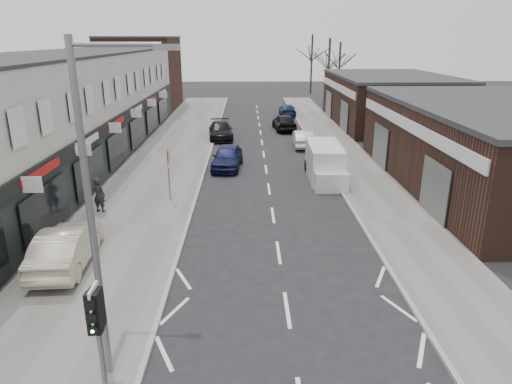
{
  "coord_description": "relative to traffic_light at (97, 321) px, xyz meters",
  "views": [
    {
      "loc": [
        -1.22,
        -10.26,
        8.05
      ],
      "look_at": [
        -0.9,
        5.79,
        2.6
      ],
      "focal_mm": 32.0,
      "sensor_mm": 36.0,
      "label": 1
    }
  ],
  "objects": [
    {
      "name": "white_van",
      "position": [
        7.8,
        17.88,
        -1.44
      ],
      "size": [
        1.99,
        5.33,
        2.05
      ],
      "rotation": [
        0.0,
        0.0,
        -0.03
      ],
      "color": "silver",
      "rests_on": "ground"
    },
    {
      "name": "brick_block_far",
      "position": [
        -9.1,
        47.02,
        1.59
      ],
      "size": [
        8.0,
        10.0,
        8.0
      ],
      "primitive_type": "cube",
      "color": "#44271D",
      "rests_on": "ground"
    },
    {
      "name": "tree_far_b",
      "position": [
        15.9,
        56.02,
        -2.41
      ],
      "size": [
        3.6,
        3.6,
        7.5
      ],
      "primitive_type": null,
      "color": "#382D26",
      "rests_on": "ground"
    },
    {
      "name": "parked_car_left_a",
      "position": [
        1.91,
        20.39,
        -1.68
      ],
      "size": [
        2.14,
        4.48,
        1.48
      ],
      "primitive_type": "imported",
      "rotation": [
        0.0,
        0.0,
        -0.09
      ],
      "color": "#13173D",
      "rests_on": "ground"
    },
    {
      "name": "tree_far_c",
      "position": [
        12.9,
        62.02,
        -2.41
      ],
      "size": [
        3.6,
        3.6,
        8.5
      ],
      "primitive_type": null,
      "color": "#382D26",
      "rests_on": "ground"
    },
    {
      "name": "shop_terrace_left",
      "position": [
        -9.1,
        21.52,
        1.14
      ],
      "size": [
        8.0,
        41.0,
        7.1
      ],
      "primitive_type": "cube",
      "color": "silver",
      "rests_on": "ground"
    },
    {
      "name": "right_unit_far",
      "position": [
        16.9,
        36.02,
        -0.16
      ],
      "size": [
        10.0,
        16.0,
        4.5
      ],
      "primitive_type": "cube",
      "color": "#3A221A",
      "rests_on": "ground"
    },
    {
      "name": "parked_car_left_b",
      "position": [
        1.0,
        29.49,
        -1.72
      ],
      "size": [
        2.32,
        4.91,
        1.38
      ],
      "primitive_type": "imported",
      "rotation": [
        0.0,
        0.0,
        0.08
      ],
      "color": "black",
      "rests_on": "ground"
    },
    {
      "name": "tree_far_a",
      "position": [
        13.4,
        50.02,
        -2.41
      ],
      "size": [
        3.6,
        3.6,
        8.0
      ],
      "primitive_type": null,
      "color": "#382D26",
      "rests_on": "ground"
    },
    {
      "name": "parked_car_right_a",
      "position": [
        7.5,
        26.34,
        -1.77
      ],
      "size": [
        1.46,
        3.96,
        1.3
      ],
      "primitive_type": "imported",
      "rotation": [
        0.0,
        0.0,
        3.12
      ],
      "color": "silver",
      "rests_on": "ground"
    },
    {
      "name": "traffic_light",
      "position": [
        0.0,
        0.0,
        0.0
      ],
      "size": [
        0.28,
        0.6,
        3.1
      ],
      "color": "slate",
      "rests_on": "pavement_left"
    },
    {
      "name": "parked_car_right_c",
      "position": [
        7.58,
        41.13,
        -1.8
      ],
      "size": [
        1.8,
        4.27,
        1.23
      ],
      "primitive_type": "imported",
      "rotation": [
        0.0,
        0.0,
        3.12
      ],
      "color": "#152241",
      "rests_on": "ground"
    },
    {
      "name": "pavement_right",
      "position": [
        10.15,
        24.02,
        -2.35
      ],
      "size": [
        3.5,
        64.0,
        0.12
      ],
      "primitive_type": "cube",
      "color": "slate",
      "rests_on": "ground"
    },
    {
      "name": "pedestrian",
      "position": [
        -3.87,
        12.33,
        -1.44
      ],
      "size": [
        0.71,
        0.57,
        1.71
      ],
      "primitive_type": "imported",
      "rotation": [
        0.0,
        0.0,
        2.86
      ],
      "color": "black",
      "rests_on": "pavement_left"
    },
    {
      "name": "right_unit_near",
      "position": [
        16.9,
        16.02,
        -0.16
      ],
      "size": [
        10.0,
        18.0,
        4.5
      ],
      "primitive_type": "cube",
      "color": "#3A221A",
      "rests_on": "ground"
    },
    {
      "name": "street_lamp",
      "position": [
        -0.13,
        1.22,
        2.2
      ],
      "size": [
        2.23,
        0.22,
        8.0
      ],
      "color": "slate",
      "rests_on": "pavement_left"
    },
    {
      "name": "ground",
      "position": [
        4.4,
        2.02,
        -2.41
      ],
      "size": [
        160.0,
        160.0,
        0.0
      ],
      "primitive_type": "plane",
      "color": "black",
      "rests_on": "ground"
    },
    {
      "name": "pavement_left",
      "position": [
        -2.35,
        24.02,
        -2.35
      ],
      "size": [
        5.5,
        64.0,
        0.12
      ],
      "primitive_type": "cube",
      "color": "slate",
      "rests_on": "ground"
    },
    {
      "name": "parked_car_right_b",
      "position": [
        6.6,
        33.04,
        -1.66
      ],
      "size": [
        2.15,
        4.55,
        1.5
      ],
      "primitive_type": "imported",
      "rotation": [
        0.0,
        0.0,
        3.23
      ],
      "color": "black",
      "rests_on": "ground"
    },
    {
      "name": "sedan_on_pavement",
      "position": [
        -3.41,
        6.91,
        -1.55
      ],
      "size": [
        1.87,
        4.6,
        1.48
      ],
      "primitive_type": "imported",
      "rotation": [
        0.0,
        0.0,
        3.21
      ],
      "color": "#BAB195",
      "rests_on": "pavement_left"
    },
    {
      "name": "warning_sign",
      "position": [
        -0.76,
        14.02,
        -0.21
      ],
      "size": [
        0.12,
        0.8,
        2.7
      ],
      "color": "slate",
      "rests_on": "pavement_left"
    }
  ]
}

